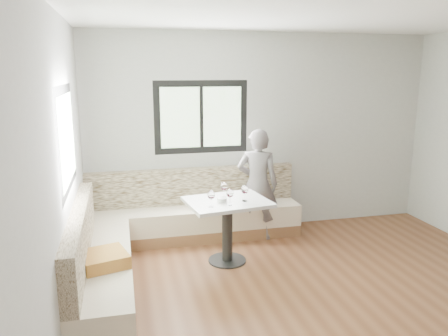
# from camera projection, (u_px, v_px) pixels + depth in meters

# --- Properties ---
(room) EXTENTS (5.01, 5.01, 2.81)m
(room) POSITION_uv_depth(u_px,v_px,m) (340.00, 169.00, 3.94)
(room) COLOR brown
(room) RESTS_ON ground
(banquette) EXTENTS (2.90, 2.80, 0.95)m
(banquette) POSITION_uv_depth(u_px,v_px,m) (160.00, 234.00, 5.30)
(banquette) COLOR brown
(banquette) RESTS_ON ground
(table) EXTENTS (1.04, 0.86, 0.77)m
(table) POSITION_uv_depth(u_px,v_px,m) (227.00, 216.00, 5.21)
(table) COLOR black
(table) RESTS_ON ground
(person) EXTENTS (0.65, 0.55, 1.52)m
(person) POSITION_uv_depth(u_px,v_px,m) (258.00, 184.00, 5.94)
(person) COLOR #615A5C
(person) RESTS_ON ground
(olive_ramekin) EXTENTS (0.11, 0.11, 0.05)m
(olive_ramekin) POSITION_uv_depth(u_px,v_px,m) (222.00, 200.00, 5.11)
(olive_ramekin) COLOR white
(olive_ramekin) RESTS_ON table
(wine_glass_a) EXTENTS (0.09, 0.09, 0.19)m
(wine_glass_a) POSITION_uv_depth(u_px,v_px,m) (211.00, 195.00, 4.90)
(wine_glass_a) COLOR white
(wine_glass_a) RESTS_ON table
(wine_glass_b) EXTENTS (0.09, 0.09, 0.19)m
(wine_glass_b) POSITION_uv_depth(u_px,v_px,m) (230.00, 194.00, 4.96)
(wine_glass_b) COLOR white
(wine_glass_b) RESTS_ON table
(wine_glass_c) EXTENTS (0.09, 0.09, 0.19)m
(wine_glass_c) POSITION_uv_depth(u_px,v_px,m) (245.00, 190.00, 5.11)
(wine_glass_c) COLOR white
(wine_glass_c) RESTS_ON table
(wine_glass_d) EXTENTS (0.09, 0.09, 0.19)m
(wine_glass_d) POSITION_uv_depth(u_px,v_px,m) (224.00, 187.00, 5.25)
(wine_glass_d) COLOR white
(wine_glass_d) RESTS_ON table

